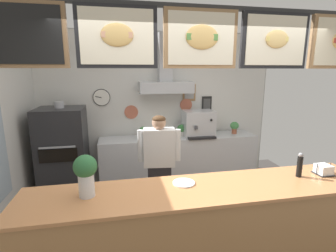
% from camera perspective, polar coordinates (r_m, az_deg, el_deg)
% --- Properties ---
extents(back_wall_assembly, '(4.41, 2.64, 2.81)m').
position_cam_1_polar(back_wall_assembly, '(4.68, -1.96, 5.00)').
color(back_wall_assembly, '#9E9E99').
rests_on(back_wall_assembly, ground_plane).
extents(service_counter, '(3.23, 0.63, 1.09)m').
position_cam_1_polar(service_counter, '(2.63, 8.08, -24.33)').
color(service_counter, '#B77F4C').
rests_on(service_counter, ground_plane).
extents(back_prep_counter, '(2.88, 0.54, 0.93)m').
position_cam_1_polar(back_prep_counter, '(4.78, 2.49, -7.83)').
color(back_prep_counter, silver).
rests_on(back_prep_counter, ground_plane).
extents(pizza_oven, '(0.71, 0.71, 1.65)m').
position_cam_1_polar(pizza_oven, '(4.39, -22.50, -6.25)').
color(pizza_oven, '#232326').
rests_on(pizza_oven, ground_plane).
extents(shop_worker, '(0.57, 0.27, 1.54)m').
position_cam_1_polar(shop_worker, '(3.47, -1.97, -9.29)').
color(shop_worker, '#232328').
rests_on(shop_worker, ground_plane).
extents(espresso_machine, '(0.56, 0.47, 0.47)m').
position_cam_1_polar(espresso_machine, '(4.65, 6.90, 0.54)').
color(espresso_machine, silver).
rests_on(espresso_machine, back_prep_counter).
extents(potted_rosemary, '(0.16, 0.16, 0.23)m').
position_cam_1_polar(potted_rosemary, '(4.98, 14.81, -0.13)').
color(potted_rosemary, '#9E563D').
rests_on(potted_rosemary, back_prep_counter).
extents(potted_basil, '(0.17, 0.17, 0.21)m').
position_cam_1_polar(potted_basil, '(4.49, -5.58, -1.33)').
color(potted_basil, beige).
rests_on(potted_basil, back_prep_counter).
extents(potted_thyme, '(0.16, 0.16, 0.22)m').
position_cam_1_polar(potted_thyme, '(4.65, 3.09, -0.82)').
color(potted_thyme, beige).
rests_on(potted_thyme, back_prep_counter).
extents(pepper_grinder, '(0.05, 0.05, 0.25)m').
position_cam_1_polar(pepper_grinder, '(2.80, 27.66, -7.81)').
color(pepper_grinder, black).
rests_on(pepper_grinder, service_counter).
extents(basil_vase, '(0.19, 0.19, 0.36)m').
position_cam_1_polar(basil_vase, '(2.20, -18.12, -10.29)').
color(basil_vase, silver).
rests_on(basil_vase, service_counter).
extents(condiment_plate, '(0.21, 0.21, 0.01)m').
position_cam_1_polar(condiment_plate, '(2.40, 3.58, -12.71)').
color(condiment_plate, white).
rests_on(condiment_plate, service_counter).
extents(napkin_holder, '(0.16, 0.15, 0.11)m').
position_cam_1_polar(napkin_holder, '(3.01, 31.72, -8.45)').
color(napkin_holder, '#262628').
rests_on(napkin_holder, service_counter).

